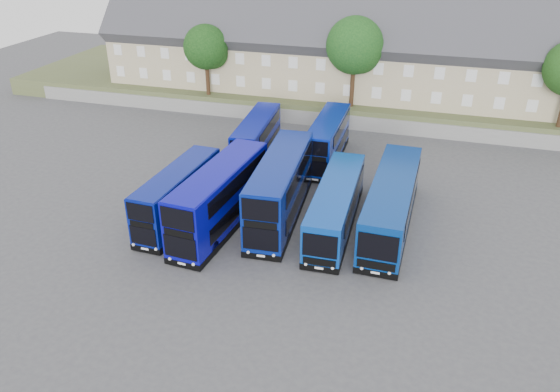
{
  "coord_description": "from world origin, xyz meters",
  "views": [
    {
      "loc": [
        10.65,
        -29.57,
        20.2
      ],
      "look_at": [
        0.8,
        3.38,
        2.2
      ],
      "focal_mm": 35.0,
      "sensor_mm": 36.0,
      "label": 1
    }
  ],
  "objects": [
    {
      "name": "coach_east_b",
      "position": [
        8.49,
        5.19,
        1.79
      ],
      "size": [
        3.02,
        13.37,
        3.64
      ],
      "rotation": [
        0.0,
        0.0,
        -0.02
      ],
      "color": "navy",
      "rests_on": "ground"
    },
    {
      "name": "dd_rear_right",
      "position": [
        1.71,
        15.28,
        1.94
      ],
      "size": [
        2.41,
        10.0,
        3.96
      ],
      "rotation": [
        0.0,
        0.0,
        0.01
      ],
      "color": "#0923A5",
      "rests_on": "ground"
    },
    {
      "name": "dd_front_right",
      "position": [
        0.61,
        4.14,
        2.3
      ],
      "size": [
        3.52,
        11.92,
        4.68
      ],
      "rotation": [
        0.0,
        0.0,
        0.07
      ],
      "color": "navy",
      "rests_on": "ground"
    },
    {
      "name": "retaining_wall",
      "position": [
        0.0,
        24.0,
        0.75
      ],
      "size": [
        70.0,
        0.4,
        1.5
      ],
      "primitive_type": "cube",
      "color": "slate",
      "rests_on": "ground"
    },
    {
      "name": "coach_east_a",
      "position": [
        4.74,
        4.01,
        1.61
      ],
      "size": [
        2.92,
        12.07,
        3.28
      ],
      "rotation": [
        0.0,
        0.0,
        0.03
      ],
      "color": "#093DA7",
      "rests_on": "ground"
    },
    {
      "name": "tree_mid",
      "position": [
        2.15,
        25.6,
        8.07
      ],
      "size": [
        5.76,
        5.76,
        9.18
      ],
      "color": "#382314",
      "rests_on": "earth_bank"
    },
    {
      "name": "dd_front_mid",
      "position": [
        -3.09,
        1.68,
        2.22
      ],
      "size": [
        3.46,
        11.53,
        4.52
      ],
      "rotation": [
        0.0,
        0.0,
        -0.08
      ],
      "color": "#0809A2",
      "rests_on": "ground"
    },
    {
      "name": "terrace_row",
      "position": [
        0.0,
        30.0,
        6.6
      ],
      "size": [
        54.0,
        10.4,
        11.2
      ],
      "color": "tan",
      "rests_on": "earth_bank"
    },
    {
      "name": "ground",
      "position": [
        0.0,
        0.0,
        0.0
      ],
      "size": [
        120.0,
        120.0,
        0.0
      ],
      "primitive_type": "plane",
      "color": "#45454A",
      "rests_on": "ground"
    },
    {
      "name": "dd_front_left",
      "position": [
        -6.37,
        1.75,
        1.9
      ],
      "size": [
        2.7,
        9.88,
        3.89
      ],
      "rotation": [
        0.0,
        0.0,
        -0.05
      ],
      "color": "navy",
      "rests_on": "ground"
    },
    {
      "name": "earth_bank",
      "position": [
        0.0,
        34.0,
        1.0
      ],
      "size": [
        80.0,
        20.0,
        2.0
      ],
      "primitive_type": "cube",
      "color": "#525B33",
      "rests_on": "ground"
    },
    {
      "name": "dd_rear_left",
      "position": [
        -4.44,
        13.64,
        1.91
      ],
      "size": [
        2.99,
        9.96,
        3.9
      ],
      "rotation": [
        0.0,
        0.0,
        0.08
      ],
      "color": "#0916A5",
      "rests_on": "ground"
    },
    {
      "name": "tree_west",
      "position": [
        -13.85,
        25.1,
        7.05
      ],
      "size": [
        4.8,
        4.8,
        7.65
      ],
      "color": "#382314",
      "rests_on": "earth_bank"
    }
  ]
}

